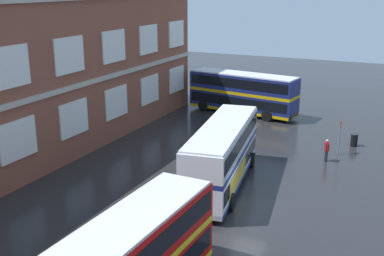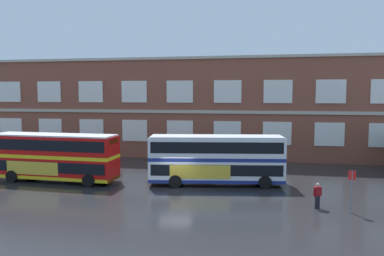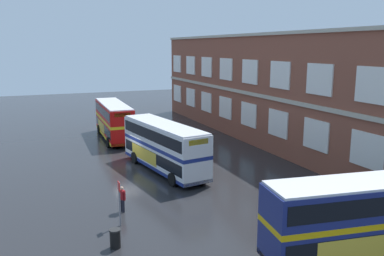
# 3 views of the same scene
# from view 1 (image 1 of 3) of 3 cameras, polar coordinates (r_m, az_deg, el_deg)

# --- Properties ---
(ground_plane) EXTENTS (120.00, 120.00, 0.00)m
(ground_plane) POSITION_cam_1_polar(r_m,az_deg,el_deg) (28.80, 2.27, -9.06)
(ground_plane) COLOR #232326
(double_decker_middle) EXTENTS (11.26, 4.23, 4.07)m
(double_decker_middle) POSITION_cam_1_polar(r_m,az_deg,el_deg) (30.57, 3.66, -3.14)
(double_decker_middle) COLOR silver
(double_decker_middle) RESTS_ON ground
(double_decker_far) EXTENTS (4.14, 11.26, 4.07)m
(double_decker_far) POSITION_cam_1_polar(r_m,az_deg,el_deg) (48.15, 6.06, 4.22)
(double_decker_far) COLOR navy
(double_decker_far) RESTS_ON ground
(waiting_passenger) EXTENTS (0.61, 0.40, 1.70)m
(waiting_passenger) POSITION_cam_1_polar(r_m,az_deg,el_deg) (36.44, 15.72, -2.46)
(waiting_passenger) COLOR black
(waiting_passenger) RESTS_ON ground
(bus_stand_flag) EXTENTS (0.44, 0.10, 2.70)m
(bus_stand_flag) POSITION_cam_1_polar(r_m,az_deg,el_deg) (38.00, 17.17, -0.68)
(bus_stand_flag) COLOR slate
(bus_stand_flag) RESTS_ON ground
(station_litter_bin) EXTENTS (0.60, 0.60, 1.03)m
(station_litter_bin) POSITION_cam_1_polar(r_m,az_deg,el_deg) (40.64, 18.73, -1.35)
(station_litter_bin) COLOR black
(station_litter_bin) RESTS_ON ground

